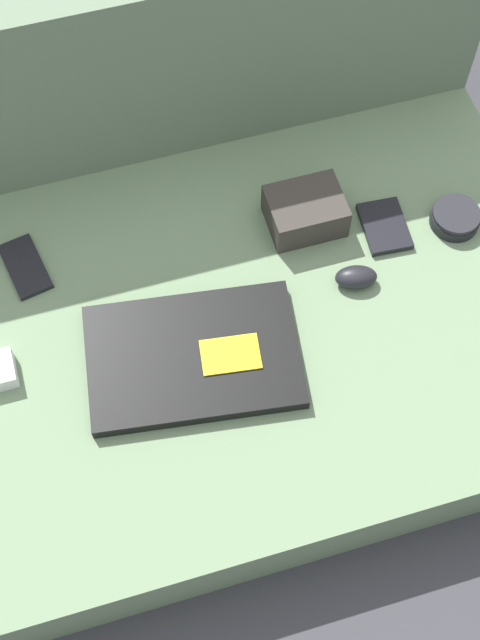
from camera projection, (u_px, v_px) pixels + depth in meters
ground_plane at (240, 361)px, 1.52m from camera, size 8.00×8.00×0.00m
couch_seat at (240, 344)px, 1.46m from camera, size 1.07×0.71×0.13m
couch_backrest at (165, 67)px, 1.51m from camera, size 1.07×0.20×0.48m
laptop at (193, 357)px, 1.37m from camera, size 0.35×0.25×0.03m
computer_mouse at (356, 277)px, 1.43m from camera, size 0.07×0.05×0.03m
speaker_puck at (455, 218)px, 1.48m from camera, size 0.08×0.08×0.03m
phone_silver at (385, 226)px, 1.49m from camera, size 0.08×0.10×0.01m
phone_black at (25, 267)px, 1.45m from camera, size 0.08×0.12×0.01m
camera_pouch at (305, 211)px, 1.47m from camera, size 0.12×0.10×0.06m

